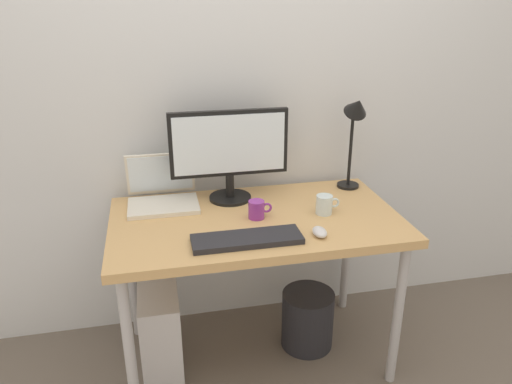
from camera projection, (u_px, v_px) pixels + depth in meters
name	position (u px, v px, depth m)	size (l,w,h in m)	color
ground_plane	(256.00, 354.00, 2.46)	(6.00, 6.00, 0.00)	#665B51
back_wall	(237.00, 78.00, 2.34)	(4.40, 0.04, 2.60)	silver
desk	(256.00, 231.00, 2.20)	(1.27, 0.72, 0.76)	tan
monitor	(229.00, 150.00, 2.26)	(0.55, 0.20, 0.43)	black
laptop	(162.00, 192.00, 2.29)	(0.32, 0.27, 0.23)	silver
desk_lamp	(355.00, 121.00, 2.35)	(0.11, 0.16, 0.49)	black
keyboard	(247.00, 239.00, 1.95)	(0.44, 0.14, 0.02)	#232328
mouse	(320.00, 232.00, 2.00)	(0.06, 0.09, 0.03)	silver
coffee_mug	(257.00, 209.00, 2.15)	(0.11, 0.07, 0.08)	purple
glass_cup	(325.00, 205.00, 2.19)	(0.11, 0.07, 0.09)	silver
computer_tower	(161.00, 330.00, 2.31)	(0.18, 0.36, 0.42)	silver
wastebasket	(307.00, 319.00, 2.48)	(0.26, 0.26, 0.30)	#232328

